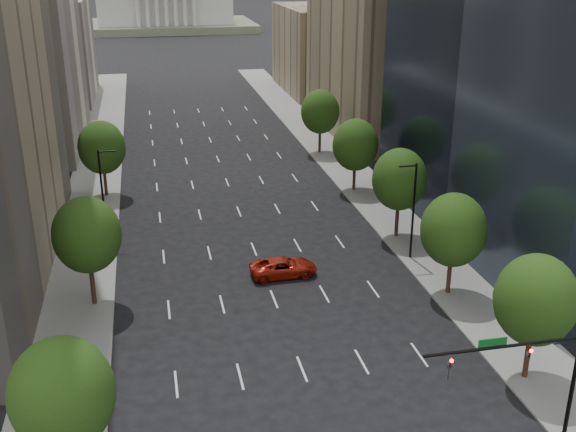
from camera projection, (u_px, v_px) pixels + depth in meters
sidewalk_left at (82, 263)px, 60.91m from camera, size 6.00×200.00×0.15m
sidewalk_right at (410, 235)px, 66.85m from camera, size 6.00×200.00×0.15m
midrise_cream_left at (17, 18)px, 91.91m from camera, size 14.00×30.00×35.00m
filler_left at (51, 49)px, 125.07m from camera, size 14.00×26.00×18.00m
parking_tan_right at (377, 31)px, 99.68m from camera, size 14.00×30.00×30.00m
filler_right at (320, 49)px, 132.30m from camera, size 14.00×26.00×16.00m
tree_right_1 at (536, 300)px, 42.63m from camera, size 5.20×5.20×8.75m
tree_right_2 at (453, 230)px, 53.62m from camera, size 5.20×5.20×8.61m
tree_right_3 at (399, 179)px, 64.45m from camera, size 5.20×5.20×8.89m
tree_right_4 at (355, 145)px, 77.36m from camera, size 5.20×5.20×8.46m
tree_right_5 at (320, 112)px, 91.83m from camera, size 5.20×5.20×8.75m
tree_left_0 at (62, 394)px, 33.61m from camera, size 5.20×5.20×8.75m
tree_left_1 at (87, 235)px, 51.76m from camera, size 5.20×5.20×8.97m
tree_left_2 at (102, 148)px, 75.55m from camera, size 5.20×5.20×8.68m
streetlight_rn at (413, 209)px, 60.16m from camera, size 1.70×0.20×9.00m
streetlight_ln at (103, 193)px, 64.12m from camera, size 1.70×0.20×9.00m
traffic_signal at (536, 368)px, 36.70m from camera, size 9.12×0.40×7.38m
capitol at (164, 4)px, 233.63m from camera, size 60.00×40.00×35.20m
foothills at (193, 30)px, 575.79m from camera, size 720.00×413.00×263.00m
car_red_far at (283, 267)px, 58.44m from camera, size 5.81×2.84×1.59m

